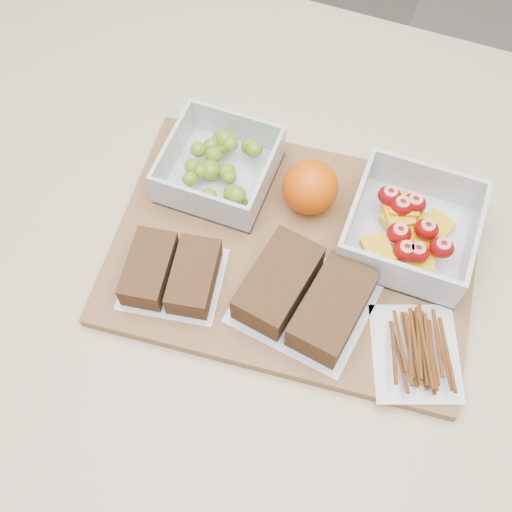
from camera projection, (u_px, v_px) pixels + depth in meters
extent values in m
plane|color=gray|center=(261.00, 434.00, 1.56)|extent=(4.00, 4.00, 0.00)
cube|color=beige|center=(263.00, 380.00, 1.16)|extent=(1.20, 0.90, 0.90)
cube|color=brown|center=(293.00, 252.00, 0.76)|extent=(0.45, 0.34, 0.02)
cube|color=silver|center=(220.00, 177.00, 0.80)|extent=(0.13, 0.13, 0.00)
cube|color=silver|center=(237.00, 128.00, 0.80)|extent=(0.13, 0.00, 0.05)
cube|color=silver|center=(199.00, 205.00, 0.75)|extent=(0.13, 0.00, 0.05)
cube|color=silver|center=(266.00, 180.00, 0.77)|extent=(0.00, 0.12, 0.05)
cube|color=silver|center=(173.00, 151.00, 0.79)|extent=(0.00, 0.12, 0.05)
sphere|color=#608C1D|center=(211.00, 169.00, 0.78)|extent=(0.02, 0.02, 0.02)
sphere|color=#608C1D|center=(192.00, 167.00, 0.77)|extent=(0.02, 0.02, 0.02)
sphere|color=#608C1D|center=(230.00, 144.00, 0.78)|extent=(0.02, 0.02, 0.02)
sphere|color=#608C1D|center=(227.00, 172.00, 0.78)|extent=(0.02, 0.02, 0.02)
sphere|color=#608C1D|center=(198.00, 149.00, 0.78)|extent=(0.02, 0.02, 0.02)
sphere|color=#608C1D|center=(209.00, 173.00, 0.78)|extent=(0.02, 0.02, 0.02)
sphere|color=#608C1D|center=(211.00, 145.00, 0.78)|extent=(0.02, 0.02, 0.02)
sphere|color=#608C1D|center=(236.00, 195.00, 0.75)|extent=(0.02, 0.02, 0.02)
sphere|color=#608C1D|center=(251.00, 147.00, 0.79)|extent=(0.02, 0.02, 0.02)
sphere|color=#608C1D|center=(225.00, 139.00, 0.79)|extent=(0.02, 0.02, 0.02)
sphere|color=#608C1D|center=(190.00, 179.00, 0.76)|extent=(0.02, 0.02, 0.02)
sphere|color=#608C1D|center=(254.00, 149.00, 0.78)|extent=(0.02, 0.02, 0.02)
sphere|color=#608C1D|center=(209.00, 197.00, 0.76)|extent=(0.02, 0.02, 0.02)
sphere|color=#608C1D|center=(224.00, 146.00, 0.79)|extent=(0.02, 0.02, 0.02)
sphere|color=#608C1D|center=(214.00, 154.00, 0.78)|extent=(0.02, 0.02, 0.02)
sphere|color=#608C1D|center=(229.00, 140.00, 0.79)|extent=(0.02, 0.02, 0.02)
sphere|color=#608C1D|center=(233.00, 194.00, 0.75)|extent=(0.02, 0.02, 0.02)
sphere|color=#608C1D|center=(241.00, 204.00, 0.76)|extent=(0.02, 0.02, 0.02)
sphere|color=#608C1D|center=(216.00, 144.00, 0.79)|extent=(0.02, 0.02, 0.02)
sphere|color=#608C1D|center=(200.00, 171.00, 0.77)|extent=(0.02, 0.02, 0.02)
sphere|color=#608C1D|center=(221.00, 138.00, 0.80)|extent=(0.02, 0.02, 0.02)
sphere|color=#608C1D|center=(229.00, 177.00, 0.76)|extent=(0.02, 0.02, 0.02)
sphere|color=#608C1D|center=(210.00, 171.00, 0.78)|extent=(0.02, 0.02, 0.02)
cube|color=silver|center=(407.00, 239.00, 0.76)|extent=(0.14, 0.14, 0.01)
cube|color=silver|center=(426.00, 180.00, 0.76)|extent=(0.14, 0.01, 0.06)
cube|color=silver|center=(397.00, 277.00, 0.70)|extent=(0.14, 0.01, 0.06)
cube|color=silver|center=(471.00, 245.00, 0.72)|extent=(0.01, 0.13, 0.06)
cube|color=silver|center=(354.00, 209.00, 0.74)|extent=(0.01, 0.13, 0.06)
cube|color=#D5A10B|center=(409.00, 249.00, 0.73)|extent=(0.04, 0.05, 0.01)
cube|color=#D5A10B|center=(405.00, 212.00, 0.76)|extent=(0.05, 0.06, 0.01)
cube|color=#D5A10B|center=(420.00, 232.00, 0.74)|extent=(0.05, 0.05, 0.01)
cube|color=#D5A10B|center=(434.00, 229.00, 0.75)|extent=(0.05, 0.05, 0.01)
cube|color=#D5A10B|center=(398.00, 214.00, 0.75)|extent=(0.05, 0.05, 0.01)
cube|color=#D5A10B|center=(404.00, 206.00, 0.75)|extent=(0.04, 0.04, 0.01)
cube|color=#D5A10B|center=(378.00, 251.00, 0.72)|extent=(0.05, 0.05, 0.01)
cube|color=#D5A10B|center=(419.00, 257.00, 0.73)|extent=(0.04, 0.04, 0.01)
cube|color=#D5A10B|center=(398.00, 223.00, 0.75)|extent=(0.05, 0.05, 0.01)
ellipsoid|color=#980807|center=(426.00, 229.00, 0.73)|extent=(0.03, 0.03, 0.02)
ellipsoid|color=#980807|center=(417.00, 252.00, 0.71)|extent=(0.03, 0.03, 0.02)
ellipsoid|color=#980807|center=(390.00, 196.00, 0.75)|extent=(0.03, 0.03, 0.02)
ellipsoid|color=#980807|center=(442.00, 248.00, 0.72)|extent=(0.03, 0.03, 0.02)
ellipsoid|color=#980807|center=(401.00, 206.00, 0.74)|extent=(0.03, 0.03, 0.02)
ellipsoid|color=#980807|center=(406.00, 251.00, 0.71)|extent=(0.03, 0.03, 0.02)
ellipsoid|color=#980807|center=(399.00, 233.00, 0.72)|extent=(0.03, 0.03, 0.02)
ellipsoid|color=#980807|center=(414.00, 203.00, 0.74)|extent=(0.03, 0.03, 0.02)
sphere|color=#E95505|center=(310.00, 187.00, 0.75)|extent=(0.07, 0.07, 0.07)
cube|color=silver|center=(173.00, 279.00, 0.73)|extent=(0.13, 0.12, 0.00)
cube|color=#51331C|center=(149.00, 268.00, 0.72)|extent=(0.06, 0.09, 0.03)
cube|color=#51331C|center=(194.00, 276.00, 0.72)|extent=(0.06, 0.09, 0.03)
cube|color=silver|center=(304.00, 304.00, 0.72)|extent=(0.16, 0.14, 0.00)
cube|color=#4F331B|center=(278.00, 283.00, 0.71)|extent=(0.07, 0.12, 0.04)
cube|color=#4F331B|center=(332.00, 309.00, 0.69)|extent=(0.07, 0.12, 0.04)
cube|color=silver|center=(415.00, 353.00, 0.69)|extent=(0.13, 0.14, 0.00)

